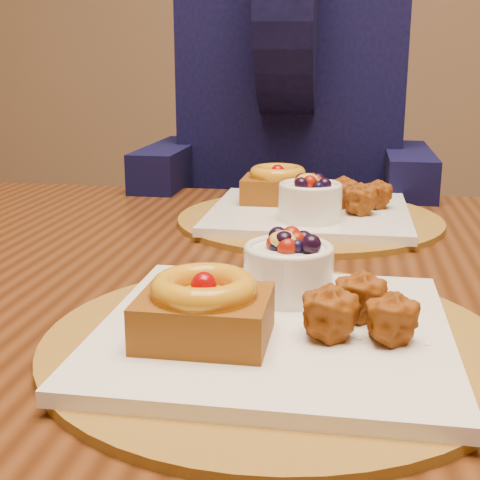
{
  "coord_description": "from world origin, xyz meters",
  "views": [
    {
      "loc": [
        -0.02,
        -0.63,
        0.98
      ],
      "look_at": [
        -0.11,
        -0.08,
        0.83
      ],
      "focal_mm": 50.0,
      "sensor_mm": 36.0,
      "label": 1
    }
  ],
  "objects_px": {
    "dining_table": "(295,330)",
    "place_setting_far": "(308,207)",
    "chair_far": "(309,306)",
    "place_setting_near": "(273,320)",
    "diner": "(293,96)"
  },
  "relations": [
    {
      "from": "dining_table",
      "to": "chair_far",
      "type": "distance_m",
      "value": 0.66
    },
    {
      "from": "dining_table",
      "to": "chair_far",
      "type": "height_order",
      "value": "chair_far"
    },
    {
      "from": "chair_far",
      "to": "dining_table",
      "type": "bearing_deg",
      "value": -102.2
    },
    {
      "from": "dining_table",
      "to": "place_setting_far",
      "type": "relative_size",
      "value": 4.21
    },
    {
      "from": "place_setting_near",
      "to": "place_setting_far",
      "type": "bearing_deg",
      "value": 90.04
    },
    {
      "from": "dining_table",
      "to": "diner",
      "type": "bearing_deg",
      "value": 95.76
    },
    {
      "from": "place_setting_near",
      "to": "place_setting_far",
      "type": "distance_m",
      "value": 0.43
    },
    {
      "from": "dining_table",
      "to": "diner",
      "type": "relative_size",
      "value": 1.87
    },
    {
      "from": "place_setting_near",
      "to": "chair_far",
      "type": "distance_m",
      "value": 0.9
    },
    {
      "from": "dining_table",
      "to": "diner",
      "type": "distance_m",
      "value": 0.67
    },
    {
      "from": "place_setting_far",
      "to": "chair_far",
      "type": "bearing_deg",
      "value": 92.2
    },
    {
      "from": "place_setting_far",
      "to": "diner",
      "type": "xyz_separation_m",
      "value": [
        -0.06,
        0.41,
        0.14
      ]
    },
    {
      "from": "dining_table",
      "to": "place_setting_near",
      "type": "xyz_separation_m",
      "value": [
        -0.0,
        -0.22,
        0.1
      ]
    },
    {
      "from": "chair_far",
      "to": "diner",
      "type": "relative_size",
      "value": 0.99
    },
    {
      "from": "dining_table",
      "to": "place_setting_far",
      "type": "height_order",
      "value": "place_setting_far"
    }
  ]
}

